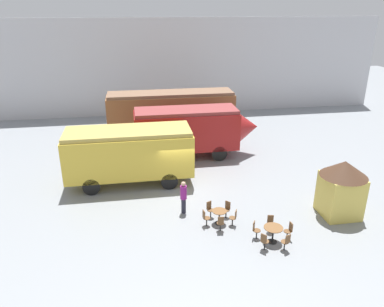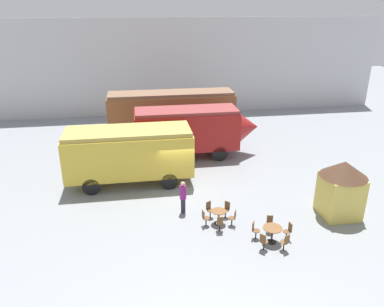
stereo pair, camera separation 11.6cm
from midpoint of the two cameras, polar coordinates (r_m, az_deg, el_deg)
name	(u,v)px [view 1 (the left image)]	position (r m, az deg, el deg)	size (l,w,h in m)	color
ground_plane	(180,185)	(22.62, -1.91, -4.83)	(80.00, 80.00, 0.00)	gray
backdrop_wall	(158,68)	(36.40, -5.33, 12.90)	(44.00, 0.15, 9.00)	silver
passenger_coach_wooden	(171,111)	(30.03, -3.33, 6.50)	(9.97, 2.41, 3.72)	brown
streamlined_locomotive	(196,129)	(26.14, 0.45, 3.82)	(8.71, 2.52, 3.48)	maroon
passenger_coach_vintage	(129,152)	(22.50, -9.69, 0.25)	(7.42, 2.80, 3.37)	gold
cafe_table_near	(219,214)	(18.72, 4.01, -9.20)	(0.73, 0.73, 0.72)	black
cafe_table_mid	(273,230)	(17.70, 12.08, -11.40)	(0.88, 0.88, 0.78)	black
cafe_chair_0	(210,208)	(19.21, 2.57, -8.35)	(0.39, 0.40, 0.87)	black
cafe_chair_1	(205,217)	(18.49, 1.86, -9.65)	(0.37, 0.36, 0.87)	black
cafe_chair_2	(221,223)	(18.11, 4.19, -10.46)	(0.36, 0.37, 0.87)	black
cafe_chair_3	(234,217)	(18.61, 6.25, -9.57)	(0.40, 0.39, 0.87)	black
cafe_chair_4	(227,208)	(19.28, 5.17, -8.31)	(0.40, 0.40, 0.87)	black
cafe_chair_5	(255,229)	(17.85, 9.45, -11.26)	(0.40, 0.39, 0.87)	black
cafe_chair_6	(264,241)	(17.14, 10.77, -12.91)	(0.40, 0.40, 0.87)	black
cafe_chair_7	(286,241)	(17.31, 13.97, -12.85)	(0.38, 0.40, 0.87)	black
cafe_chair_8	(289,230)	(18.10, 14.39, -11.19)	(0.37, 0.36, 0.87)	black
cafe_chair_9	(270,223)	(18.42, 11.68, -10.29)	(0.36, 0.38, 0.87)	black
visitor_person	(183,196)	(19.35, -1.48, -6.48)	(0.34, 0.34, 1.79)	#262633
ticket_kiosk	(342,185)	(20.30, 21.70, -4.55)	(2.34, 2.34, 3.00)	#DBC151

